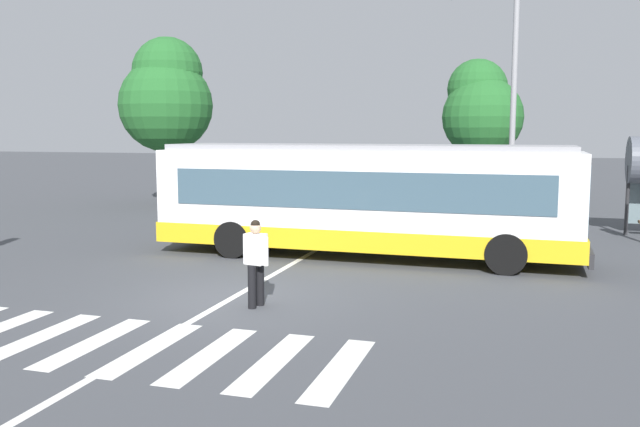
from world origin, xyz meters
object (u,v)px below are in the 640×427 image
object	(u,v)px
parked_car_silver	(374,192)
twin_arm_street_lamp	(514,79)
city_transit_bus	(364,199)
parked_car_blue	(436,193)
parked_car_champagne	(504,196)
background_tree_right	(481,109)
parked_car_teal	(317,190)
background_tree_left	(166,96)
pedestrian_crossing_street	(256,258)

from	to	relation	value
parked_car_silver	twin_arm_street_lamp	world-z (taller)	twin_arm_street_lamp
city_transit_bus	twin_arm_street_lamp	distance (m)	8.55
parked_car_blue	twin_arm_street_lamp	world-z (taller)	twin_arm_street_lamp
parked_car_champagne	background_tree_right	distance (m)	6.36
parked_car_champagne	background_tree_right	world-z (taller)	background_tree_right
parked_car_teal	parked_car_silver	distance (m)	2.58
parked_car_blue	background_tree_left	size ratio (longest dim) A/B	0.61
twin_arm_street_lamp	background_tree_left	distance (m)	15.71
city_transit_bus	parked_car_teal	xyz separation A→B (m)	(-4.75, 11.04, -0.82)
pedestrian_crossing_street	parked_car_blue	world-z (taller)	pedestrian_crossing_street
pedestrian_crossing_street	parked_car_champagne	world-z (taller)	pedestrian_crossing_street
parked_car_teal	twin_arm_street_lamp	bearing A→B (deg)	-26.67
background_tree_right	parked_car_silver	bearing A→B (deg)	-132.25
city_transit_bus	twin_arm_street_lamp	world-z (taller)	twin_arm_street_lamp
city_transit_bus	background_tree_left	world-z (taller)	background_tree_left
twin_arm_street_lamp	background_tree_right	size ratio (longest dim) A/B	1.21
city_transit_bus	parked_car_champagne	world-z (taller)	city_transit_bus
pedestrian_crossing_street	background_tree_left	bearing A→B (deg)	124.61
parked_car_silver	background_tree_right	xyz separation A→B (m)	(4.20, 4.63, 3.71)
pedestrian_crossing_street	parked_car_teal	size ratio (longest dim) A/B	0.38
city_transit_bus	background_tree_left	xyz separation A→B (m)	(-11.69, 10.05, 3.44)
parked_car_silver	parked_car_blue	xyz separation A→B (m)	(2.69, 0.08, 0.00)
pedestrian_crossing_street	background_tree_left	world-z (taller)	background_tree_left
parked_car_champagne	parked_car_silver	bearing A→B (deg)	176.27
parked_car_champagne	background_tree_right	size ratio (longest dim) A/B	0.66
city_transit_bus	twin_arm_street_lamp	xyz separation A→B (m)	(3.68, 6.81, 3.63)
pedestrian_crossing_street	parked_car_champagne	bearing A→B (deg)	75.80
background_tree_left	background_tree_right	distance (m)	14.87
parked_car_teal	background_tree_right	bearing A→B (deg)	34.97
city_transit_bus	background_tree_left	size ratio (longest dim) A/B	1.49
parked_car_teal	parked_car_blue	world-z (taller)	same
twin_arm_street_lamp	pedestrian_crossing_street	bearing A→B (deg)	-109.75
parked_car_champagne	twin_arm_street_lamp	size ratio (longest dim) A/B	0.55
city_transit_bus	parked_car_champagne	xyz separation A→B (m)	(3.36, 10.79, -0.82)
background_tree_right	twin_arm_street_lamp	bearing A→B (deg)	-79.56
parked_car_silver	parked_car_teal	bearing A→B (deg)	-177.50
parked_car_blue	twin_arm_street_lamp	xyz separation A→B (m)	(3.16, -4.43, 4.45)
parked_car_teal	pedestrian_crossing_street	bearing A→B (deg)	-76.77
parked_car_teal	city_transit_bus	bearing A→B (deg)	-66.70
city_transit_bus	parked_car_blue	distance (m)	11.27
city_transit_bus	parked_car_silver	world-z (taller)	city_transit_bus
city_transit_bus	background_tree_right	xyz separation A→B (m)	(2.02, 15.78, 2.89)
city_transit_bus	parked_car_blue	size ratio (longest dim) A/B	2.46
pedestrian_crossing_street	twin_arm_street_lamp	bearing A→B (deg)	70.25
city_transit_bus	background_tree_left	distance (m)	15.79
parked_car_teal	background_tree_left	bearing A→B (deg)	-171.86
background_tree_right	parked_car_teal	bearing A→B (deg)	-145.03
pedestrian_crossing_street	parked_car_silver	distance (m)	16.92
parked_car_blue	background_tree_left	bearing A→B (deg)	-174.46
parked_car_champagne	parked_car_teal	bearing A→B (deg)	178.25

